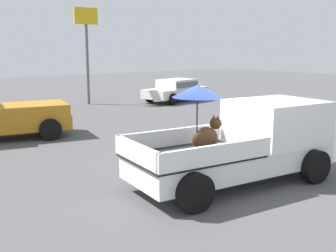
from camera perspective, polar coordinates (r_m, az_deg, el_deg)
name	(u,v)px	position (r m, az deg, el deg)	size (l,w,h in m)	color
ground_plane	(231,183)	(10.06, 8.72, -7.82)	(80.00, 80.00, 0.00)	#4C4C4F
pickup_truck_main	(247,142)	(10.10, 10.85, -2.13)	(5.21, 2.65, 2.38)	black
parked_sedan_near	(176,89)	(24.98, 1.13, 5.14)	(4.59, 2.68, 1.33)	black
motel_sign	(87,37)	(23.96, -11.20, 11.94)	(1.40, 0.16, 5.37)	#59595B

